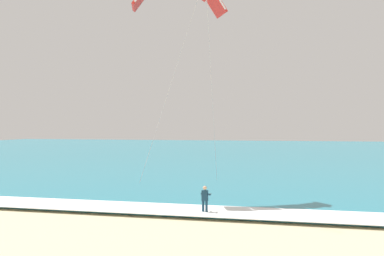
% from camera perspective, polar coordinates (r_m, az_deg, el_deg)
% --- Properties ---
extents(sea, '(200.00, 120.00, 0.20)m').
position_cam_1_polar(sea, '(81.94, 13.45, -3.27)').
color(sea, teal).
rests_on(sea, ground).
extents(surf_foam, '(200.00, 3.19, 0.04)m').
position_cam_1_polar(surf_foam, '(23.31, 15.35, -11.73)').
color(surf_foam, white).
rests_on(surf_foam, sea).
extents(surfboard, '(0.59, 1.44, 0.09)m').
position_cam_1_polar(surfboard, '(23.42, 1.81, -12.15)').
color(surfboard, '#E04C38').
rests_on(surfboard, ground).
extents(kitesurfer, '(0.55, 0.55, 1.69)m').
position_cam_1_polar(kitesurfer, '(23.26, 1.83, -9.94)').
color(kitesurfer, '#143347').
rests_on(kitesurfer, ground).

